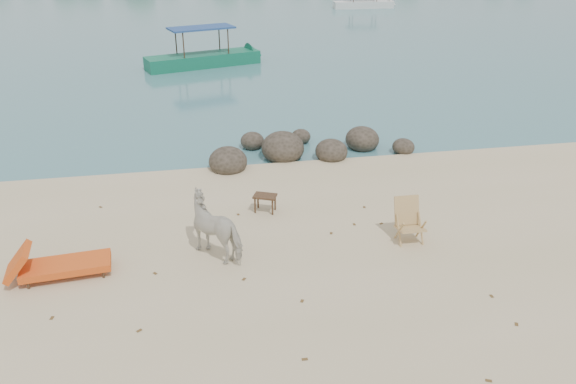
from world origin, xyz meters
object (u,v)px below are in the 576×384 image
object	(u,v)px
boulders	(298,149)
cow	(218,227)
side_table	(265,205)
deck_chair	(411,224)
lounge_chair	(66,262)
boat_near	(202,34)

from	to	relation	value
boulders	cow	xyz separation A→B (m)	(-2.72, -5.23, 0.46)
boulders	side_table	size ratio (longest dim) A/B	11.75
side_table	deck_chair	xyz separation A→B (m)	(2.90, -1.96, 0.26)
deck_chair	side_table	bearing A→B (deg)	146.60
deck_chair	cow	bearing A→B (deg)	177.11
lounge_chair	boat_near	xyz separation A→B (m)	(3.43, 18.11, 1.21)
side_table	lounge_chair	size ratio (longest dim) A/B	0.25
side_table	cow	bearing A→B (deg)	-102.14
side_table	deck_chair	distance (m)	3.51
boulders	boat_near	size ratio (longest dim) A/B	1.00
cow	lounge_chair	bearing A→B (deg)	-38.27
side_table	boat_near	distance (m)	16.18
boulders	lounge_chair	bearing A→B (deg)	-136.09
lounge_chair	deck_chair	world-z (taller)	deck_chair
lounge_chair	boulders	bearing A→B (deg)	38.26
cow	deck_chair	bearing A→B (deg)	132.65
cow	lounge_chair	world-z (taller)	cow
boulders	deck_chair	world-z (taller)	deck_chair
cow	lounge_chair	distance (m)	3.06
cow	deck_chair	xyz separation A→B (m)	(4.12, -0.25, -0.17)
boulders	side_table	xyz separation A→B (m)	(-1.51, -3.53, 0.03)
side_table	lounge_chair	world-z (taller)	lounge_chair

